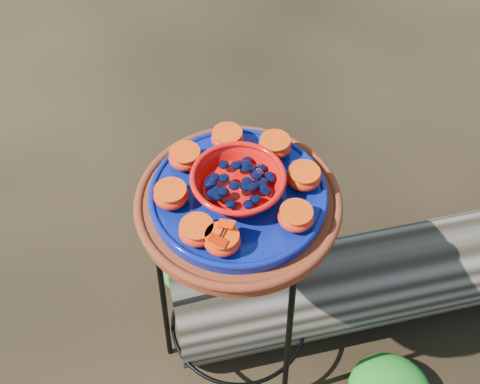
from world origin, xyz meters
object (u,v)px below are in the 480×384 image
at_px(red_bowl, 238,184).
at_px(driftwood_log, 420,269).
at_px(plant_stand, 239,287).
at_px(cobalt_plate, 238,196).
at_px(terracotta_saucer, 238,205).

bearing_deg(red_bowl, driftwood_log, 39.18).
bearing_deg(driftwood_log, plant_stand, -140.82).
relative_size(plant_stand, driftwood_log, 0.44).
bearing_deg(cobalt_plate, terracotta_saucer, 0.00).
bearing_deg(driftwood_log, cobalt_plate, -140.82).
relative_size(terracotta_saucer, cobalt_plate, 1.17).
height_order(terracotta_saucer, driftwood_log, terracotta_saucer).
distance_m(cobalt_plate, driftwood_log, 0.86).
bearing_deg(terracotta_saucer, cobalt_plate, 0.00).
height_order(cobalt_plate, driftwood_log, cobalt_plate).
distance_m(plant_stand, cobalt_plate, 0.40).
distance_m(terracotta_saucer, driftwood_log, 0.84).
bearing_deg(plant_stand, cobalt_plate, 0.00).
height_order(plant_stand, terracotta_saucer, terracotta_saucer).
distance_m(plant_stand, terracotta_saucer, 0.37).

